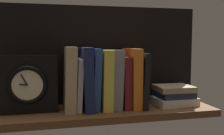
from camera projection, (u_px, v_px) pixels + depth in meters
ground_plane at (106, 112)px, 93.97cm from camera, size 81.00×22.55×2.50cm
back_panel at (100, 55)px, 102.41cm from camera, size 81.00×1.20×38.78cm
book_tan_shortstories at (70, 79)px, 91.41cm from camera, size 4.58×13.90×22.95cm
book_white_catcher at (79, 84)px, 92.31cm from camera, size 2.73×12.18×18.66cm
book_navy_bierce at (86, 78)px, 92.78cm from camera, size 3.88×16.71×22.68cm
book_blue_modern at (95, 79)px, 93.53cm from camera, size 3.59×12.84×22.26cm
book_yellow_seinlanguage at (104, 79)px, 94.32cm from camera, size 3.98×15.14×21.73cm
book_gray_chess at (114, 79)px, 95.24cm from camera, size 4.91×13.02×21.87cm
book_maroon_dawkins at (124, 82)px, 96.17cm from camera, size 2.58×13.80×19.15cm
book_orange_pandolfini at (132, 78)px, 96.79cm from camera, size 3.44×15.55×22.10cm
book_black_skeptic at (139, 80)px, 97.56cm from camera, size 2.89×16.99×20.48cm
framed_clock at (28, 84)px, 88.00cm from camera, size 19.93×6.83×19.93cm
book_stack_side at (174, 95)px, 100.20cm from camera, size 17.03×12.93×7.60cm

